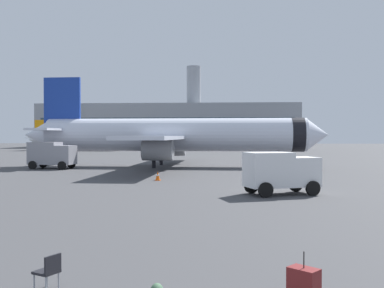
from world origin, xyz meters
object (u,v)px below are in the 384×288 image
Objects in this scene: cargo_van at (281,171)px; rolling_suitcase at (304,284)px; safety_cone_mid at (246,162)px; safety_cone_near at (158,176)px; service_truck at (52,154)px; airplane_taxiing at (75,140)px; airplane_at_gate at (173,135)px; gate_chair at (49,270)px.

rolling_suitcase is (-1.73, -17.95, -1.06)m from cargo_van.
safety_cone_near is at bearing -112.67° from safety_cone_mid.
service_truck is 4.55× the size of rolling_suitcase.
service_truck reaches higher than safety_cone_mid.
airplane_taxiing is 75.45m from safety_cone_near.
airplane_at_gate reaches higher than gate_chair.
service_truck is at bearing -161.20° from airplane_at_gate.
cargo_van is 19.24m from gate_chair.
airplane_at_gate reaches higher than cargo_van.
gate_chair is (31.21, -94.99, -2.08)m from airplane_taxiing.
safety_cone_mid is (21.41, 7.55, -1.28)m from service_truck.
safety_cone_near is 1.13× the size of safety_cone_mid.
rolling_suitcase is 5.80m from gate_chair.
airplane_at_gate is at bearing 92.53° from gate_chair.
cargo_van is at bearing -63.39° from airplane_taxiing.
safety_cone_mid is at bearing 19.43° from service_truck.
airplane_at_gate is at bearing 100.28° from rolling_suitcase.
safety_cone_near is at bearing -87.82° from airplane_at_gate.
airplane_at_gate is 1.42× the size of airplane_taxiing.
airplane_at_gate is 9.84m from safety_cone_mid.
airplane_taxiing is 5.23× the size of cargo_van.
cargo_van is at bearing -88.56° from safety_cone_mid.
cargo_van is 11.99m from safety_cone_near.
service_truck is 17.83m from safety_cone_near.
rolling_suitcase is (37.00, -95.26, -2.19)m from airplane_taxiing.
safety_cone_mid is at bearing 88.68° from rolling_suitcase.
service_truck is at bearing -160.57° from safety_cone_mid.
airplane_taxiing is at bearing 116.61° from cargo_van.
airplane_taxiing is (-29.36, 53.10, -1.07)m from airplane_at_gate.
gate_chair is at bearing -87.47° from airplane_at_gate.
gate_chair is at bearing -98.61° from safety_cone_mid.
safety_cone_near is at bearing -66.58° from airplane_taxiing.
rolling_suitcase is at bearing -2.65° from gate_chair.
safety_cone_mid is at bearing 81.39° from gate_chair.
service_truck is 7.56× the size of safety_cone_mid.
rolling_suitcase is (-1.04, -45.38, 0.06)m from safety_cone_mid.
airplane_at_gate is at bearing -61.06° from airplane_taxiing.
gate_chair is at bearing -87.25° from safety_cone_near.
safety_cone_near is at bearing -41.42° from service_truck.
service_truck is at bearing -73.85° from airplane_taxiing.
safety_cone_mid is at bearing 67.33° from safety_cone_near.
airplane_taxiing reaches higher than cargo_van.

